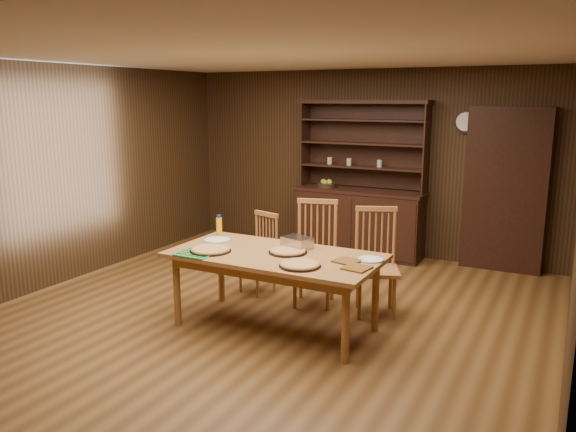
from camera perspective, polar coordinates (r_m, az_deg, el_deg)
The scene contains 20 objects.
floor at distance 5.80m, azimuth -2.61°, elevation -10.41°, with size 6.00×6.00×0.00m, color brown.
room_shell at distance 5.40m, azimuth -2.77°, elevation 5.26°, with size 6.00×6.00×6.00m.
china_hutch at distance 8.03m, azimuth 7.27°, elevation 0.28°, with size 1.84×0.52×2.17m.
doorway at distance 7.66m, azimuth 21.19°, elevation 2.46°, with size 1.00×0.18×2.10m, color black.
wall_clock at distance 7.71m, azimuth 17.62°, elevation 9.12°, with size 0.30×0.05×0.30m.
dining_table at distance 5.37m, azimuth -1.35°, elevation -4.61°, with size 2.01×1.01×0.75m.
chair_left at distance 6.46m, azimuth -2.74°, elevation -3.50°, with size 0.46×0.45×0.92m.
chair_center at distance 6.09m, azimuth 2.82°, elevation -3.33°, with size 0.57×0.55×1.13m.
chair_right at distance 5.90m, azimuth 8.91°, elevation -4.15°, with size 0.59×0.58×1.10m.
pizza_left at distance 5.47m, azimuth -7.87°, elevation -3.41°, with size 0.40×0.40×0.04m.
pizza_right at distance 4.95m, azimuth 1.23°, elevation -4.95°, with size 0.37×0.37×0.04m.
pizza_center at distance 5.37m, azimuth -0.02°, elevation -3.59°, with size 0.37×0.37×0.04m.
cooling_rack at distance 5.42m, azimuth -9.16°, elevation -3.69°, with size 0.33×0.33×0.02m, color #0DB555, non-canonical shape.
plate_left at distance 5.87m, azimuth -7.21°, elevation -2.42°, with size 0.28×0.28×0.02m.
plate_right at distance 5.19m, azimuth 8.35°, elevation -4.38°, with size 0.25×0.25×0.02m.
foil_dish at distance 5.53m, azimuth 0.94°, elevation -2.71°, with size 0.28×0.20×0.11m, color silver.
juice_bottle at distance 6.04m, azimuth -7.01°, elevation -1.03°, with size 0.06×0.06×0.23m.
pot_holder_a at distance 4.92m, azimuth 7.01°, elevation -5.26°, with size 0.21×0.21×0.02m, color #AA1913.
pot_holder_b at distance 5.11m, azimuth 6.02°, elevation -4.57°, with size 0.21×0.21×0.02m, color #AA1913.
fruit_bowl at distance 8.08m, azimuth 3.94°, elevation 3.22°, with size 0.27×0.27×0.12m.
Camera 1 is at (2.71, -4.63, 2.20)m, focal length 35.00 mm.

